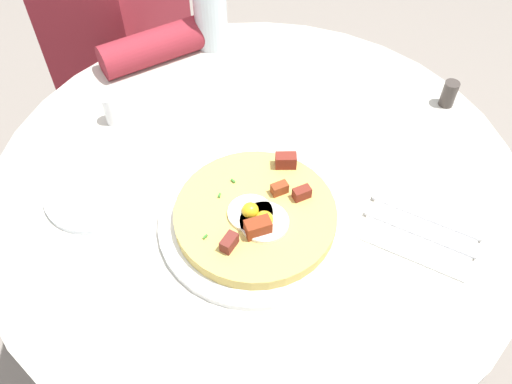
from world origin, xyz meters
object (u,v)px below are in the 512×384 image
object	(u,v)px
water_glass	(211,15)
salt_shaker	(111,110)
fork	(420,233)
pepper_shaker	(449,94)
breakfast_pizza	(256,215)
bread_plate	(94,193)
pizza_plate	(255,222)
dining_table	(257,237)
person_seated	(134,77)
knife	(426,216)

from	to	relation	value
water_glass	salt_shaker	distance (m)	0.30
fork	pepper_shaker	bearing A→B (deg)	98.50
salt_shaker	water_glass	bearing A→B (deg)	158.14
salt_shaker	pepper_shaker	distance (m)	0.63
breakfast_pizza	salt_shaker	size ratio (longest dim) A/B	4.37
fork	bread_plate	bearing A→B (deg)	-160.73
fork	salt_shaker	world-z (taller)	salt_shaker
pizza_plate	fork	size ratio (longest dim) A/B	1.71
dining_table	salt_shaker	xyz separation A→B (m)	(-0.07, -0.29, 0.21)
pizza_plate	salt_shaker	world-z (taller)	salt_shaker
dining_table	bread_plate	world-z (taller)	bread_plate
bread_plate	water_glass	xyz separation A→B (m)	(-0.45, 0.07, 0.06)
person_seated	fork	world-z (taller)	person_seated
person_seated	pizza_plate	world-z (taller)	person_seated
pizza_plate	knife	distance (m)	0.27
pizza_plate	bread_plate	xyz separation A→B (m)	(0.01, -0.27, -0.00)
bread_plate	knife	xyz separation A→B (m)	(-0.08, 0.54, 0.00)
knife	salt_shaker	distance (m)	0.58
knife	dining_table	bearing A→B (deg)	-169.93
person_seated	pepper_shaker	world-z (taller)	person_seated
fork	knife	xyz separation A→B (m)	(-0.03, 0.01, 0.00)
dining_table	breakfast_pizza	xyz separation A→B (m)	(0.10, 0.02, 0.20)
water_glass	pepper_shaker	bearing A→B (deg)	81.07
breakfast_pizza	pizza_plate	bearing A→B (deg)	-107.49
pizza_plate	knife	size ratio (longest dim) A/B	1.71
salt_shaker	breakfast_pizza	bearing A→B (deg)	62.04
dining_table	fork	world-z (taller)	fork
bread_plate	water_glass	size ratio (longest dim) A/B	1.18
salt_shaker	person_seated	bearing A→B (deg)	-157.43
person_seated	pizza_plate	xyz separation A→B (m)	(0.57, 0.48, 0.25)
person_seated	knife	bearing A→B (deg)	56.22
dining_table	fork	bearing A→B (deg)	78.53
dining_table	pizza_plate	bearing A→B (deg)	12.62
pepper_shaker	person_seated	bearing A→B (deg)	-105.32
breakfast_pizza	knife	distance (m)	0.27
fork	knife	world-z (taller)	same
pepper_shaker	water_glass	bearing A→B (deg)	-98.93
bread_plate	pepper_shaker	world-z (taller)	pepper_shaker
person_seated	water_glass	size ratio (longest dim) A/B	8.14
salt_shaker	bread_plate	bearing A→B (deg)	12.60
person_seated	salt_shaker	size ratio (longest dim) A/B	19.49
person_seated	knife	xyz separation A→B (m)	(0.50, 0.75, 0.25)
salt_shaker	pepper_shaker	xyz separation A→B (m)	(-0.20, 0.60, -0.00)
dining_table	fork	xyz separation A→B (m)	(0.06, 0.28, 0.19)
pizza_plate	knife	world-z (taller)	pizza_plate
pizza_plate	salt_shaker	bearing A→B (deg)	-118.00
dining_table	knife	distance (m)	0.34
fork	knife	bearing A→B (deg)	90.00
person_seated	breakfast_pizza	size ratio (longest dim) A/B	4.46
person_seated	pepper_shaker	distance (m)	0.84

